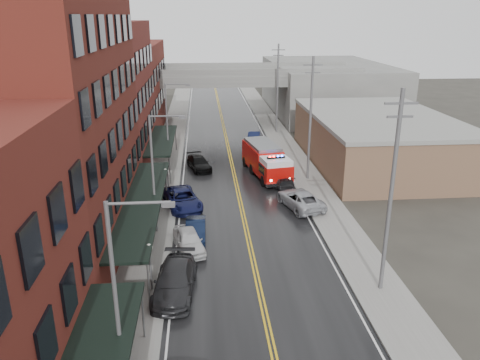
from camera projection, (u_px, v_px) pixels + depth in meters
road at (240, 200)px, 41.50m from camera, size 11.00×160.00×0.02m
sidewalk_left at (157, 202)px, 40.92m from camera, size 3.00×160.00×0.15m
sidewalk_right at (321, 197)px, 42.05m from camera, size 3.00×160.00×0.15m
curb_left at (176, 201)px, 41.04m from camera, size 0.30×160.00×0.15m
curb_right at (302, 198)px, 41.92m from camera, size 0.30×160.00×0.15m
brick_building_b at (48, 120)px, 30.90m from camera, size 9.00×20.00×18.00m
brick_building_c at (102, 98)px, 47.85m from camera, size 9.00×15.00×15.00m
brick_building_far at (128, 88)px, 64.80m from camera, size 9.00×20.00×12.00m
tan_building at (377, 141)px, 51.31m from camera, size 14.00×22.00×5.00m
right_far_block at (326, 87)px, 79.17m from camera, size 18.00×30.00×8.00m
awning_1 at (143, 201)px, 33.35m from camera, size 2.60×18.00×3.09m
awning_2 at (162, 140)px, 49.80m from camera, size 2.60×13.00×3.09m
globe_lamp_1 at (150, 257)px, 27.08m from camera, size 0.44×0.44×3.12m
globe_lamp_2 at (166, 178)px, 40.24m from camera, size 0.44×0.44×3.12m
street_lamp_0 at (121, 290)px, 18.60m from camera, size 2.64×0.22×9.00m
street_lamp_1 at (156, 167)px, 33.64m from camera, size 2.64×0.22×9.00m
street_lamp_2 at (169, 120)px, 48.67m from camera, size 2.64×0.22×9.00m
utility_pole_0 at (391, 191)px, 25.87m from camera, size 1.80×0.24×12.00m
utility_pole_1 at (310, 117)px, 44.67m from camera, size 1.80×0.24×12.00m
utility_pole_2 at (278, 87)px, 63.46m from camera, size 1.80×0.24×12.00m
overpass at (222, 83)px, 69.59m from camera, size 40.00×10.00×7.50m
fire_truck at (266, 160)px, 47.26m from camera, size 4.65×8.96×3.14m
parked_car_left_3 at (175, 281)px, 27.41m from camera, size 2.75×5.76×1.62m
parked_car_left_4 at (189, 240)px, 32.50m from camera, size 2.67×4.59×1.47m
parked_car_left_5 at (196, 230)px, 34.22m from camera, size 1.49×4.12×1.35m
parked_car_left_6 at (182, 199)px, 39.73m from camera, size 3.95×6.08×1.56m
parked_car_left_7 at (199, 163)px, 49.65m from camera, size 3.05×5.07×1.38m
parked_car_right_0 at (300, 199)px, 39.73m from camera, size 3.87×5.91×1.51m
parked_car_right_1 at (279, 177)px, 45.30m from camera, size 2.68×4.93×1.35m
parked_car_right_2 at (259, 144)px, 56.76m from camera, size 2.79×4.78×1.53m
parked_car_right_3 at (255, 136)px, 60.63m from camera, size 2.33×4.51×1.41m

